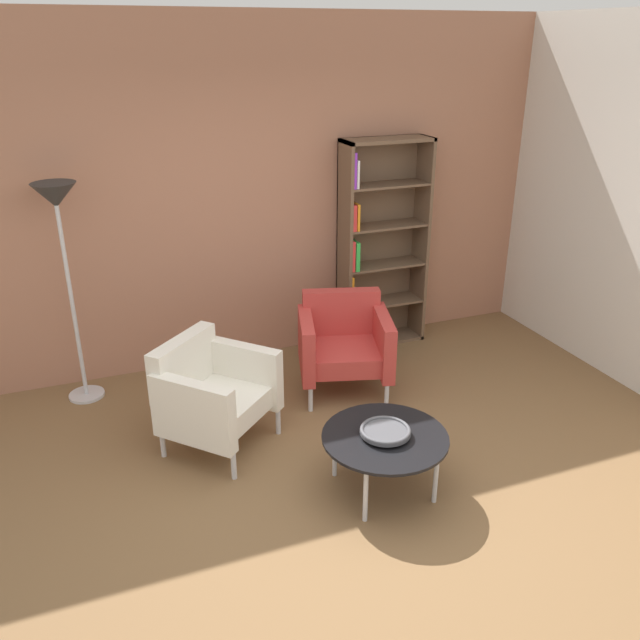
% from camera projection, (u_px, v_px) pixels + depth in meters
% --- Properties ---
extents(ground_plane, '(8.32, 8.32, 0.00)m').
position_uv_depth(ground_plane, '(352.00, 516.00, 4.03)').
color(ground_plane, brown).
extents(brick_back_panel, '(6.40, 0.12, 2.90)m').
position_uv_depth(brick_back_panel, '(237.00, 197.00, 5.56)').
color(brick_back_panel, '#A87056').
rests_on(brick_back_panel, ground_plane).
extents(bookshelf_tall, '(0.80, 0.30, 1.90)m').
position_uv_depth(bookshelf_tall, '(377.00, 247.00, 6.00)').
color(bookshelf_tall, brown).
rests_on(bookshelf_tall, ground_plane).
extents(coffee_table_low, '(0.80, 0.80, 0.40)m').
position_uv_depth(coffee_table_low, '(385.00, 440.00, 4.13)').
color(coffee_table_low, black).
rests_on(coffee_table_low, ground_plane).
extents(decorative_bowl, '(0.32, 0.32, 0.05)m').
position_uv_depth(decorative_bowl, '(385.00, 431.00, 4.11)').
color(decorative_bowl, '#4C4C51').
rests_on(decorative_bowl, coffee_table_low).
extents(armchair_spare_guest, '(0.87, 0.82, 0.78)m').
position_uv_depth(armchair_spare_guest, '(344.00, 342.00, 5.34)').
color(armchair_spare_guest, '#B73833').
rests_on(armchair_spare_guest, ground_plane).
extents(armchair_near_window, '(0.95, 0.95, 0.78)m').
position_uv_depth(armchair_near_window, '(212.00, 392.00, 4.60)').
color(armchair_near_window, white).
rests_on(armchair_near_window, ground_plane).
extents(floor_lamp_torchiere, '(0.32, 0.32, 1.74)m').
position_uv_depth(floor_lamp_torchiere, '(59.00, 223.00, 4.80)').
color(floor_lamp_torchiere, silver).
rests_on(floor_lamp_torchiere, ground_plane).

